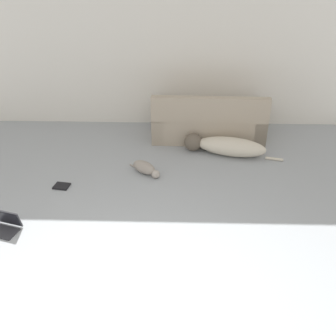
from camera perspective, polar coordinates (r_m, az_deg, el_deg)
name	(u,v)px	position (r m, az deg, el deg)	size (l,w,h in m)	color
wall_back	(148,50)	(6.62, -3.05, 17.49)	(7.23, 0.06, 2.61)	silver
couch	(208,123)	(6.31, 6.12, 6.86)	(1.85, 0.84, 0.82)	tan
dog	(225,146)	(5.85, 8.66, 3.35)	(1.53, 0.62, 0.28)	beige
cat	(145,168)	(5.31, -3.47, 0.00)	(0.49, 0.44, 0.17)	gray
laptop_open	(6,224)	(4.65, -23.48, -7.78)	(0.38, 0.34, 0.22)	#2D2D33
book_black	(62,186)	(5.22, -15.90, -2.67)	(0.22, 0.19, 0.02)	black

